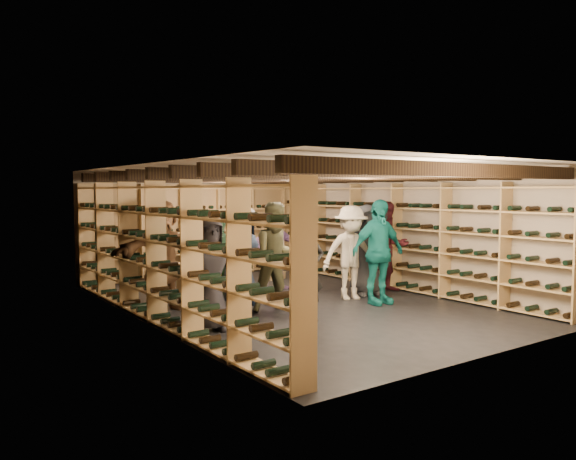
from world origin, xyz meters
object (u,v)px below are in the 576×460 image
(person_4, at_px, (378,252))
(person_9, at_px, (244,250))
(person_2, at_px, (277,257))
(person_3, at_px, (351,253))
(person_0, at_px, (209,274))
(crate_stack_left, at_px, (192,281))
(person_10, at_px, (219,257))
(crate_loose, at_px, (273,275))
(person_8, at_px, (388,247))
(person_12, at_px, (367,250))
(person_5, at_px, (162,255))
(person_1, at_px, (306,270))
(person_6, at_px, (242,257))
(person_11, at_px, (275,248))
(crate_stack_right, at_px, (222,281))

(person_4, relative_size, person_9, 1.10)
(person_2, bearing_deg, person_3, 15.24)
(person_4, bearing_deg, person_0, -175.20)
(crate_stack_left, height_order, person_4, person_4)
(person_10, bearing_deg, person_3, -38.74)
(crate_loose, distance_m, person_9, 1.98)
(crate_loose, xyz_separation_m, person_8, (1.01, -2.61, 0.81))
(person_0, bearing_deg, person_4, 7.02)
(person_2, bearing_deg, person_4, -3.46)
(person_2, bearing_deg, person_12, 18.20)
(person_2, bearing_deg, person_5, 155.93)
(person_10, bearing_deg, crate_loose, 33.33)
(person_1, xyz_separation_m, person_8, (2.85, 1.11, 0.11))
(crate_loose, height_order, person_4, person_4)
(person_0, xyz_separation_m, person_4, (3.33, 0.02, 0.10))
(person_3, height_order, person_5, person_5)
(person_5, height_order, person_12, person_5)
(person_0, distance_m, person_9, 2.97)
(person_6, bearing_deg, person_12, -16.44)
(person_1, distance_m, person_2, 0.85)
(person_2, distance_m, person_10, 1.74)
(person_5, height_order, person_8, person_5)
(person_3, relative_size, person_5, 0.92)
(crate_loose, bearing_deg, person_6, -133.96)
(person_4, distance_m, person_6, 2.39)
(person_0, relative_size, person_11, 0.97)
(person_3, xyz_separation_m, person_10, (-1.85, 1.65, -0.12))
(person_3, relative_size, person_8, 0.97)
(person_8, bearing_deg, person_5, -170.85)
(person_6, bearing_deg, crate_stack_left, 113.54)
(person_1, xyz_separation_m, person_4, (1.82, 0.32, 0.14))
(person_8, height_order, person_11, person_8)
(person_1, xyz_separation_m, person_3, (1.72, 0.91, 0.08))
(person_3, xyz_separation_m, person_9, (-1.30, 1.65, -0.02))
(person_3, bearing_deg, person_11, 128.24)
(person_9, height_order, person_11, person_11)
(crate_stack_left, xyz_separation_m, person_11, (1.84, 0.00, 0.51))
(person_5, relative_size, person_10, 1.26)
(person_8, bearing_deg, crate_stack_right, 169.98)
(person_6, xyz_separation_m, person_10, (0.07, 0.97, -0.11))
(crate_stack_right, distance_m, person_12, 2.87)
(crate_stack_right, bearing_deg, crate_loose, 27.52)
(crate_stack_left, distance_m, person_5, 1.15)
(person_1, distance_m, person_8, 3.06)
(person_10, bearing_deg, person_2, -81.45)
(person_5, bearing_deg, crate_stack_left, 41.98)
(person_4, bearing_deg, person_1, -165.64)
(person_2, relative_size, person_9, 1.08)
(person_10, bearing_deg, person_9, 3.05)
(crate_stack_left, distance_m, person_12, 3.36)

